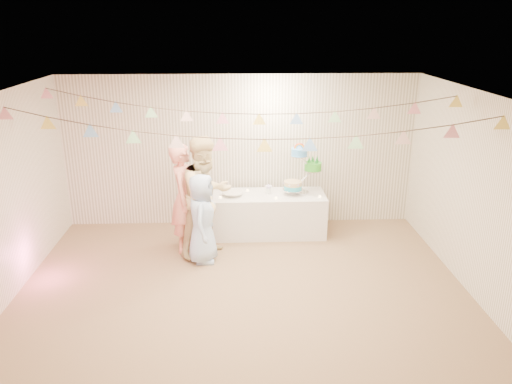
{
  "coord_description": "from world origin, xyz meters",
  "views": [
    {
      "loc": [
        -0.07,
        -5.79,
        3.44
      ],
      "look_at": [
        0.2,
        0.8,
        1.15
      ],
      "focal_mm": 35.0,
      "sensor_mm": 36.0,
      "label": 1
    }
  ],
  "objects_px": {
    "person_child": "(202,218)",
    "person_adult_a": "(184,198)",
    "cake_stand": "(302,167)",
    "person_adult_b": "(206,197)",
    "table": "(269,214)"
  },
  "relations": [
    {
      "from": "table",
      "to": "person_adult_a",
      "type": "height_order",
      "value": "person_adult_a"
    },
    {
      "from": "person_adult_a",
      "to": "person_adult_b",
      "type": "xyz_separation_m",
      "value": [
        0.34,
        -0.16,
        0.07
      ]
    },
    {
      "from": "person_adult_a",
      "to": "person_child",
      "type": "xyz_separation_m",
      "value": [
        0.29,
        -0.41,
        -0.18
      ]
    },
    {
      "from": "person_adult_a",
      "to": "person_adult_b",
      "type": "relative_size",
      "value": 0.92
    },
    {
      "from": "table",
      "to": "cake_stand",
      "type": "distance_m",
      "value": 0.97
    },
    {
      "from": "person_adult_a",
      "to": "person_adult_b",
      "type": "height_order",
      "value": "person_adult_b"
    },
    {
      "from": "person_adult_a",
      "to": "cake_stand",
      "type": "bearing_deg",
      "value": -66.44
    },
    {
      "from": "cake_stand",
      "to": "person_adult_b",
      "type": "relative_size",
      "value": 0.43
    },
    {
      "from": "table",
      "to": "person_adult_b",
      "type": "height_order",
      "value": "person_adult_b"
    },
    {
      "from": "person_child",
      "to": "person_adult_a",
      "type": "bearing_deg",
      "value": 39.86
    },
    {
      "from": "cake_stand",
      "to": "person_adult_b",
      "type": "bearing_deg",
      "value": -153.31
    },
    {
      "from": "person_adult_a",
      "to": "person_adult_b",
      "type": "distance_m",
      "value": 0.39
    },
    {
      "from": "person_adult_b",
      "to": "person_child",
      "type": "height_order",
      "value": "person_adult_b"
    },
    {
      "from": "table",
      "to": "cake_stand",
      "type": "xyz_separation_m",
      "value": [
        0.55,
        0.05,
        0.8
      ]
    },
    {
      "from": "cake_stand",
      "to": "person_adult_a",
      "type": "relative_size",
      "value": 0.47
    }
  ]
}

